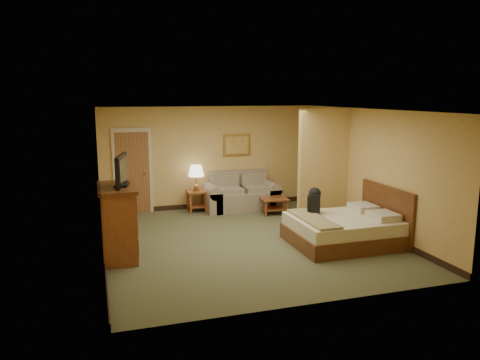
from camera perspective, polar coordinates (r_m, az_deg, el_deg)
name	(u,v)px	position (r m, az deg, el deg)	size (l,w,h in m)	color
floor	(246,241)	(9.45, 0.75, -7.43)	(6.00, 6.00, 0.00)	#505335
ceiling	(246,110)	(9.00, 0.79, 8.52)	(6.00, 6.00, 0.00)	white
back_wall	(210,158)	(11.99, -3.69, 2.74)	(5.50, 0.02, 2.60)	tan
left_wall	(100,185)	(8.70, -16.71, -0.61)	(0.02, 6.00, 2.60)	tan
right_wall	(369,170)	(10.32, 15.45, 1.13)	(0.02, 6.00, 2.60)	tan
partition	(323,165)	(10.81, 10.13, 1.76)	(1.20, 0.15, 2.60)	tan
door	(133,172)	(11.70, -12.95, 0.98)	(0.94, 0.16, 2.10)	beige
baseboard	(211,205)	(12.21, -3.61, -3.04)	(5.50, 0.02, 0.12)	black
loveseat	(241,197)	(11.95, 0.17, -2.09)	(1.88, 0.87, 0.95)	gray
side_table	(197,198)	(11.73, -5.31, -2.18)	(0.48, 0.48, 0.53)	brown
table_lamp	(196,171)	(11.60, -5.37, 1.05)	(0.39, 0.39, 0.65)	#AE7E3F
coffee_table	(274,202)	(11.52, 4.11, -2.70)	(0.68, 0.68, 0.40)	brown
wall_picture	(237,145)	(12.12, -0.40, 4.27)	(0.73, 0.04, 0.57)	#B78E3F
dresser	(118,222)	(8.62, -14.63, -4.96)	(0.65, 1.23, 1.31)	brown
tv	(122,171)	(8.43, -14.24, 1.05)	(0.30, 0.89, 0.55)	black
bed	(346,229)	(9.43, 12.83, -5.83)	(2.01, 1.71, 1.10)	#512813
backpack	(315,200)	(9.47, 9.09, -2.39)	(0.31, 0.36, 0.53)	black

